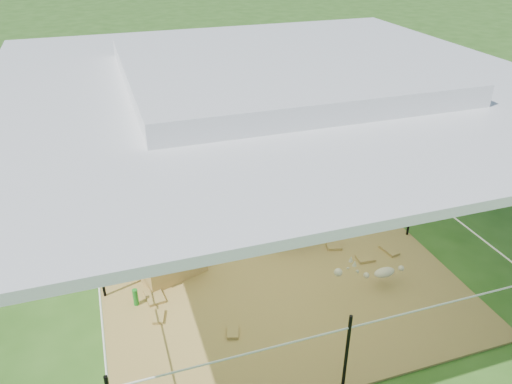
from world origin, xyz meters
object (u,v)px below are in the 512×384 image
object	(u,v)px
straw_bale	(173,263)
green_bottle	(136,297)
trash_barrel	(313,88)
picnic_table_near	(211,73)
pony	(302,221)
woman	(176,218)
distant_person	(271,69)
foal	(385,271)
picnic_table_far	(310,53)

from	to	relation	value
straw_bale	green_bottle	world-z (taller)	straw_bale
trash_barrel	picnic_table_near	size ratio (longest dim) A/B	0.53
pony	straw_bale	bearing A→B (deg)	84.69
woman	distant_person	size ratio (longest dim) A/B	0.84
woman	pony	distance (m)	1.91
trash_barrel	foal	bearing A→B (deg)	-106.79
distant_person	straw_bale	bearing A→B (deg)	59.28
straw_bale	pony	world-z (taller)	pony
foal	trash_barrel	world-z (taller)	trash_barrel
straw_bale	pony	xyz separation A→B (m)	(1.94, 0.14, 0.21)
pony	picnic_table_far	size ratio (longest dim) A/B	0.46
distant_person	woman	bearing A→B (deg)	59.87
green_bottle	picnic_table_far	bearing A→B (deg)	55.96
distant_person	foal	bearing A→B (deg)	77.94
straw_bale	pony	bearing A→B (deg)	4.16
straw_bale	picnic_table_far	xyz separation A→B (m)	(6.22, 9.56, 0.21)
pony	foal	world-z (taller)	pony
pony	trash_barrel	bearing A→B (deg)	-34.90
picnic_table_near	foal	bearing A→B (deg)	-86.53
woman	picnic_table_near	distance (m)	8.94
distant_person	picnic_table_near	bearing A→B (deg)	-37.51
woman	green_bottle	world-z (taller)	woman
straw_bale	trash_barrel	world-z (taller)	trash_barrel
green_bottle	foal	distance (m)	3.20
woman	picnic_table_far	xyz separation A→B (m)	(6.12, 9.56, -0.48)
green_bottle	straw_bale	bearing A→B (deg)	39.29
green_bottle	pony	world-z (taller)	pony
green_bottle	foal	size ratio (longest dim) A/B	0.27
woman	distant_person	bearing A→B (deg)	132.63
woman	distant_person	distance (m)	8.51
straw_bale	picnic_table_near	bearing A→B (deg)	72.87
picnic_table_near	picnic_table_far	world-z (taller)	picnic_table_far
straw_bale	picnic_table_near	size ratio (longest dim) A/B	0.49
green_bottle	picnic_table_near	xyz separation A→B (m)	(3.19, 9.01, 0.21)
picnic_table_near	picnic_table_far	size ratio (longest dim) A/B	0.83
pony	distant_person	bearing A→B (deg)	-25.91
woman	picnic_table_near	size ratio (longest dim) A/B	0.59
picnic_table_near	trash_barrel	bearing A→B (deg)	-47.00
green_bottle	picnic_table_near	world-z (taller)	picnic_table_near
pony	green_bottle	bearing A→B (deg)	93.89
green_bottle	picnic_table_near	size ratio (longest dim) A/B	0.14
straw_bale	foal	world-z (taller)	foal
trash_barrel	picnic_table_far	size ratio (longest dim) A/B	0.44
picnic_table_far	woman	bearing A→B (deg)	-121.07
straw_bale	distant_person	bearing A→B (deg)	61.27
woman	foal	xyz separation A→B (m)	(2.49, -1.10, -0.64)
woman	trash_barrel	world-z (taller)	woman
pony	picnic_table_far	distance (m)	10.35
green_bottle	trash_barrel	bearing A→B (deg)	50.71
foal	picnic_table_far	world-z (taller)	picnic_table_far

